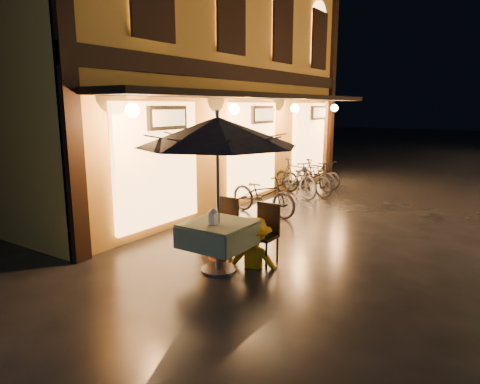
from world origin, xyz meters
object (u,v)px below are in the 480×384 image
Objects in this scene: table_lantern at (213,215)px; bicycle_0 at (263,194)px; patio_umbrella at (217,132)px; person_yellow at (255,219)px; cafe_table at (218,234)px; person_orange at (217,216)px.

table_lantern is 0.13× the size of bicycle_0.
patio_umbrella is 1.51m from person_yellow.
person_yellow is at bearing 56.77° from patio_umbrella.
cafe_table is 0.40× the size of patio_umbrella.
patio_umbrella is 1.60m from person_orange.
bicycle_0 is (-1.22, 3.41, -0.10)m from cafe_table.
person_orange is (-0.41, 0.65, -0.22)m from table_lantern.
bicycle_0 is at bearing 109.62° from patio_umbrella.
table_lantern is 0.18× the size of person_orange.
person_yellow reaches higher than table_lantern.
person_yellow reaches higher than bicycle_0.
cafe_table is 3.63m from bicycle_0.
person_orange is (-0.41, 0.53, -1.45)m from patio_umbrella.
table_lantern is at bearing -152.27° from bicycle_0.
cafe_table is 3.96× the size of table_lantern.
bicycle_0 is at bearing 108.99° from table_lantern.
patio_umbrella is (0.00, 0.00, 1.56)m from cafe_table.
bicycle_0 is at bearing -87.92° from person_orange.
table_lantern is at bearing -90.00° from patio_umbrella.
person_yellow is at bearing -143.10° from bicycle_0.
person_orange is (-0.41, 0.53, 0.11)m from cafe_table.
patio_umbrella is 1.60× the size of person_yellow.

